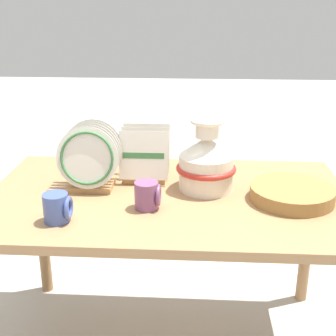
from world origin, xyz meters
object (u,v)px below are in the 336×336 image
mug_plum_glaze (148,195)px  dish_rack_round_plates (90,160)px  mug_cobalt_glaze (57,208)px  wicker_charger_stack (292,194)px  dish_rack_square_plates (145,161)px  ceramic_vase (206,161)px

mug_plum_glaze → dish_rack_round_plates: bearing=144.7°
dish_rack_round_plates → mug_cobalt_glaze: 0.31m
wicker_charger_stack → mug_plum_glaze: bearing=-169.1°
wicker_charger_stack → mug_cobalt_glaze: size_ratio=3.11×
dish_rack_round_plates → dish_rack_square_plates: (0.21, 0.12, -0.04)m
dish_rack_square_plates → wicker_charger_stack: (0.57, -0.19, -0.05)m
ceramic_vase → mug_cobalt_glaze: ceramic_vase is taller
wicker_charger_stack → mug_plum_glaze: size_ratio=3.11×
dish_rack_round_plates → mug_cobalt_glaze: bearing=-99.7°
dish_rack_round_plates → dish_rack_square_plates: 0.24m
dish_rack_square_plates → mug_cobalt_glaze: dish_rack_square_plates is taller
dish_rack_square_plates → dish_rack_round_plates: bearing=-150.7°
wicker_charger_stack → mug_plum_glaze: (-0.53, -0.10, 0.02)m
ceramic_vase → dish_rack_square_plates: size_ratio=1.32×
dish_rack_square_plates → wicker_charger_stack: size_ratio=0.70×
wicker_charger_stack → dish_rack_round_plates: bearing=174.9°
mug_plum_glaze → mug_cobalt_glaze: 0.32m
mug_plum_glaze → mug_cobalt_glaze: (-0.30, -0.12, 0.00)m
ceramic_vase → dish_rack_round_plates: ceramic_vase is taller
ceramic_vase → dish_rack_round_plates: 0.46m
dish_rack_square_plates → mug_cobalt_glaze: bearing=-121.8°
dish_rack_round_plates → mug_cobalt_glaze: size_ratio=2.59×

